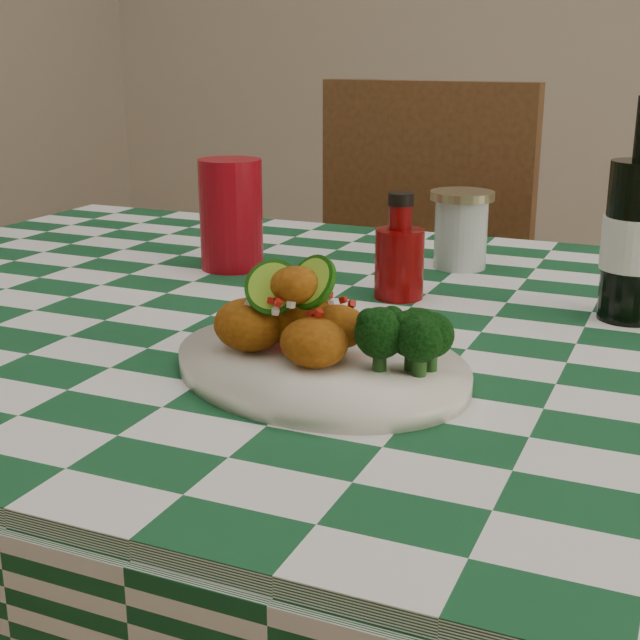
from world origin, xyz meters
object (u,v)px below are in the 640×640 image
at_px(fried_chicken_pile, 299,311).
at_px(red_tumbler, 231,215).
at_px(plate, 320,366).
at_px(ketchup_bottle, 400,246).
at_px(dining_table, 386,614).
at_px(mason_jar, 461,230).
at_px(beer_bottle, 639,211).
at_px(wooden_chair_left, 383,346).

relative_size(fried_chicken_pile, red_tumbler, 0.87).
xyz_separation_m(plate, ketchup_bottle, (-0.02, 0.29, 0.06)).
bearing_deg(red_tumbler, ketchup_bottle, -11.39).
xyz_separation_m(plate, fried_chicken_pile, (-0.02, 0.00, 0.05)).
height_order(dining_table, mason_jar, mason_jar).
bearing_deg(dining_table, beer_bottle, 25.24).
xyz_separation_m(red_tumbler, mason_jar, (0.30, 0.13, -0.02)).
bearing_deg(fried_chicken_pile, mason_jar, 86.51).
relative_size(ketchup_bottle, beer_bottle, 0.52).
height_order(dining_table, red_tumbler, red_tumbler).
bearing_deg(wooden_chair_left, dining_table, -66.38).
xyz_separation_m(mason_jar, wooden_chair_left, (-0.25, 0.39, -0.33)).
distance_m(plate, red_tumbler, 0.46).
bearing_deg(red_tumbler, fried_chicken_pile, -52.58).
relative_size(red_tumbler, mason_jar, 1.41).
relative_size(dining_table, fried_chicken_pile, 12.28).
xyz_separation_m(fried_chicken_pile, wooden_chair_left, (-0.22, 0.87, -0.34)).
bearing_deg(mason_jar, ketchup_bottle, -98.51).
height_order(mason_jar, beer_bottle, beer_bottle).
bearing_deg(dining_table, fried_chicken_pile, -98.52).
bearing_deg(mason_jar, dining_table, -90.05).
relative_size(plate, beer_bottle, 1.24).
xyz_separation_m(red_tumbler, wooden_chair_left, (0.05, 0.52, -0.35)).
distance_m(plate, fried_chicken_pile, 0.06).
height_order(fried_chicken_pile, ketchup_bottle, ketchup_bottle).
xyz_separation_m(mason_jar, beer_bottle, (0.25, -0.17, 0.07)).
xyz_separation_m(plate, wooden_chair_left, (-0.24, 0.87, -0.28)).
bearing_deg(fried_chicken_pile, red_tumbler, 127.42).
bearing_deg(red_tumbler, dining_table, -27.42).
relative_size(plate, fried_chicken_pile, 2.32).
bearing_deg(wooden_chair_left, plate, -71.09).
distance_m(plate, mason_jar, 0.48).
relative_size(dining_table, plate, 5.30).
bearing_deg(plate, red_tumbler, 129.57).
bearing_deg(ketchup_bottle, mason_jar, 81.49).
relative_size(plate, ketchup_bottle, 2.37).
relative_size(plate, mason_jar, 2.86).
xyz_separation_m(fried_chicken_pile, beer_bottle, (0.28, 0.31, 0.06)).
distance_m(ketchup_bottle, beer_bottle, 0.28).
bearing_deg(beer_bottle, fried_chicken_pile, -131.56).
xyz_separation_m(plate, red_tumbler, (-0.29, 0.35, 0.07)).
relative_size(fried_chicken_pile, wooden_chair_left, 0.13).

